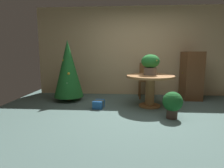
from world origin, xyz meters
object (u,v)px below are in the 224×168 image
(gift_box_blue, at_px, (99,104))
(potted_plant, at_px, (172,103))
(wooden_chair_far, at_px, (146,78))
(flower_vase, at_px, (150,63))
(holiday_tree, at_px, (68,69))
(wooden_cabinet, at_px, (191,75))
(round_dining_table, at_px, (150,84))

(gift_box_blue, height_order, potted_plant, potted_plant)
(wooden_chair_far, distance_m, gift_box_blue, 1.73)
(wooden_chair_far, bearing_deg, potted_plant, -79.35)
(flower_vase, height_order, holiday_tree, holiday_tree)
(wooden_chair_far, height_order, gift_box_blue, wooden_chair_far)
(wooden_cabinet, bearing_deg, wooden_chair_far, 176.96)
(round_dining_table, xyz_separation_m, wooden_cabinet, (1.22, 0.90, 0.10))
(wooden_cabinet, bearing_deg, holiday_tree, -172.18)
(flower_vase, bearing_deg, wooden_cabinet, 34.11)
(holiday_tree, distance_m, gift_box_blue, 1.34)
(flower_vase, relative_size, holiday_tree, 0.30)
(flower_vase, distance_m, wooden_chair_far, 1.00)
(round_dining_table, relative_size, potted_plant, 2.11)
(gift_box_blue, xyz_separation_m, potted_plant, (1.52, -0.61, 0.21))
(gift_box_blue, bearing_deg, holiday_tree, 143.78)
(wooden_chair_far, bearing_deg, wooden_cabinet, -3.04)
(flower_vase, xyz_separation_m, wooden_cabinet, (1.22, 0.82, -0.37))
(holiday_tree, distance_m, wooden_cabinet, 3.33)
(wooden_chair_far, relative_size, gift_box_blue, 2.90)
(flower_vase, xyz_separation_m, gift_box_blue, (-1.18, -0.28, -0.93))
(wooden_chair_far, bearing_deg, round_dining_table, -90.00)
(flower_vase, xyz_separation_m, potted_plant, (0.33, -0.89, -0.71))
(gift_box_blue, relative_size, potted_plant, 0.65)
(round_dining_table, relative_size, wooden_cabinet, 0.85)
(round_dining_table, distance_m, wooden_cabinet, 1.52)
(holiday_tree, height_order, gift_box_blue, holiday_tree)
(wooden_chair_far, height_order, potted_plant, wooden_chair_far)
(round_dining_table, bearing_deg, holiday_tree, 167.87)
(round_dining_table, relative_size, wooden_chair_far, 1.12)
(flower_vase, distance_m, holiday_tree, 2.12)
(round_dining_table, xyz_separation_m, potted_plant, (0.33, -0.81, -0.24))
(round_dining_table, height_order, flower_vase, flower_vase)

